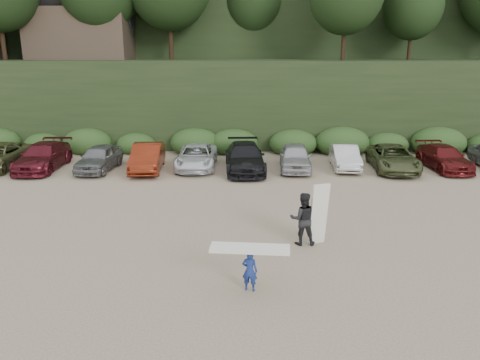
{
  "coord_description": "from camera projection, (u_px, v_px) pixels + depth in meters",
  "views": [
    {
      "loc": [
        1.76,
        -16.55,
        6.75
      ],
      "look_at": [
        1.4,
        3.0,
        1.3
      ],
      "focal_mm": 35.0,
      "sensor_mm": 36.0,
      "label": 1
    }
  ],
  "objects": [
    {
      "name": "adult_surfer",
      "position": [
        304.0,
        218.0,
        16.61
      ],
      "size": [
        1.39,
        0.74,
        2.27
      ],
      "color": "black",
      "rests_on": "ground"
    },
    {
      "name": "ground",
      "position": [
        202.0,
        234.0,
        17.78
      ],
      "size": [
        120.0,
        120.0,
        0.0
      ],
      "primitive_type": "plane",
      "color": "tan",
      "rests_on": "ground"
    },
    {
      "name": "child_surfer",
      "position": [
        250.0,
        261.0,
        13.37
      ],
      "size": [
        2.3,
        0.79,
        1.36
      ],
      "color": "navy",
      "rests_on": "ground"
    },
    {
      "name": "hillside_backdrop",
      "position": [
        230.0,
        6.0,
        49.38
      ],
      "size": [
        90.0,
        41.5,
        28.0
      ],
      "color": "black",
      "rests_on": "ground"
    },
    {
      "name": "parked_cars",
      "position": [
        211.0,
        157.0,
        27.23
      ],
      "size": [
        39.64,
        5.84,
        1.58
      ],
      "color": "#B5B5BA",
      "rests_on": "ground"
    }
  ]
}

